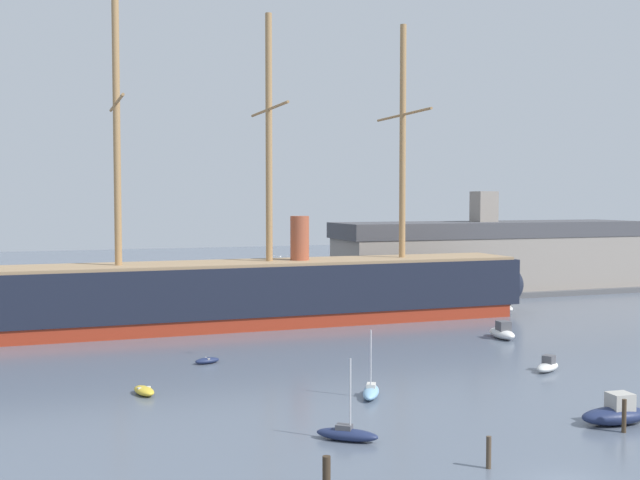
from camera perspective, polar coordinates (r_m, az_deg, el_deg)
name	(u,v)px	position (r m, az deg, el deg)	size (l,w,h in m)	color
tall_ship	(269,291)	(90.65, -3.75, -3.77)	(74.67, 14.97, 35.95)	maroon
sailboat_foreground_left	(347,434)	(48.28, 2.00, -14.08)	(3.77, 3.31, 5.05)	#1E284C
motorboat_foreground_right	(616,413)	(54.94, 20.99, -11.84)	(4.99, 2.37, 2.04)	#1E284C
sailboat_near_centre	(371,391)	(58.32, 3.78, -11.07)	(2.86, 3.96, 5.04)	#7FB2D6
dinghy_mid_left	(144,391)	(60.30, -12.84, -10.78)	(1.82, 2.87, 0.63)	gold
motorboat_mid_right	(548,366)	(69.29, 16.44, -8.88)	(3.43, 2.80, 1.35)	silver
dinghy_alongside_bow	(207,361)	(70.33, -8.32, -8.78)	(2.43, 1.47, 0.54)	#1E284C
motorboat_alongside_stern	(502,332)	(83.95, 13.28, -6.63)	(2.31, 4.63, 1.87)	silver
motorboat_far_right	(505,307)	(103.89, 13.48, -4.82)	(2.69, 4.34, 1.70)	silver
mooring_piling_nearest	(624,416)	(53.19, 21.50, -11.97)	(0.28, 0.28, 2.11)	#423323
mooring_piling_left_pair	(489,452)	(44.45, 12.33, -15.05)	(0.28, 0.28, 1.77)	#4C3D2D
mooring_piling_right_pair	(327,476)	(39.79, 0.48, -17.00)	(0.40, 0.40, 1.99)	#382B1E
dockside_warehouse_right	(489,258)	(122.47, 12.35, -1.29)	(53.15, 13.83, 15.83)	#565659
seagull_in_flight	(280,256)	(69.23, -2.95, -1.22)	(1.20, 0.88, 0.14)	silver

